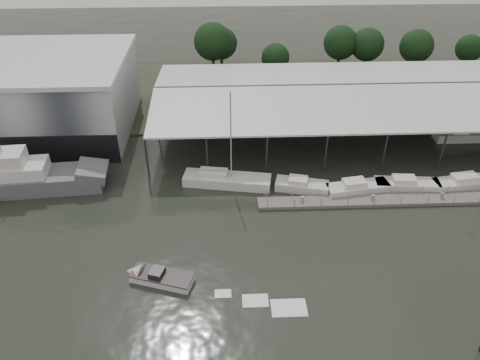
{
  "coord_description": "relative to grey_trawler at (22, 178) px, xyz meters",
  "views": [
    {
      "loc": [
        -2.79,
        -32.08,
        31.91
      ],
      "look_at": [
        -0.96,
        11.48,
        2.5
      ],
      "focal_mm": 35.0,
      "sensor_mm": 36.0,
      "label": 1
    }
  ],
  "objects": [
    {
      "name": "ground",
      "position": [
        26.39,
        -14.32,
        -1.58
      ],
      "size": [
        200.0,
        200.0,
        0.0
      ],
      "primitive_type": "plane",
      "color": "#232921",
      "rests_on": "ground"
    },
    {
      "name": "land_strip_far",
      "position": [
        26.39,
        27.68,
        -1.48
      ],
      "size": [
        140.0,
        30.0,
        0.3
      ],
      "color": "#3C4030",
      "rests_on": "ground"
    },
    {
      "name": "storage_warehouse",
      "position": [
        -1.61,
        15.62,
        3.71
      ],
      "size": [
        24.5,
        20.5,
        10.5
      ],
      "color": "#AEB4BA",
      "rests_on": "ground"
    },
    {
      "name": "covered_boat_shed",
      "position": [
        43.39,
        13.68,
        4.55
      ],
      "size": [
        58.24,
        24.0,
        6.96
      ],
      "color": "white",
      "rests_on": "ground"
    },
    {
      "name": "floating_dock",
      "position": [
        41.39,
        -4.32,
        -1.38
      ],
      "size": [
        28.0,
        2.0,
        1.4
      ],
      "color": "slate",
      "rests_on": "ground"
    },
    {
      "name": "grey_trawler",
      "position": [
        0.0,
        0.0,
        0.0
      ],
      "size": [
        19.65,
        5.85,
        8.84
      ],
      "rotation": [
        0.0,
        0.0,
        0.08
      ],
      "color": "#595E62",
      "rests_on": "ground"
    },
    {
      "name": "white_sailboat",
      "position": [
        23.83,
        0.01,
        -0.94
      ],
      "size": [
        10.69,
        4.35,
        12.15
      ],
      "rotation": [
        0.0,
        0.0,
        -0.17
      ],
      "color": "silver",
      "rests_on": "ground"
    },
    {
      "name": "speedboat_underway",
      "position": [
        17.2,
        -15.36,
        -1.19
      ],
      "size": [
        16.97,
        6.97,
        2.0
      ],
      "rotation": [
        0.0,
        0.0,
        2.83
      ],
      "color": "silver",
      "rests_on": "ground"
    },
    {
      "name": "moored_cruiser_0",
      "position": [
        32.73,
        -1.46,
        -0.97
      ],
      "size": [
        6.52,
        3.66,
        1.7
      ],
      "rotation": [
        0.0,
        0.0,
        -0.25
      ],
      "color": "silver",
      "rests_on": "ground"
    },
    {
      "name": "moored_cruiser_1",
      "position": [
        39.19,
        -2.23,
        -0.97
      ],
      "size": [
        7.65,
        3.34,
        1.7
      ],
      "rotation": [
        0.0,
        0.0,
        0.16
      ],
      "color": "silver",
      "rests_on": "ground"
    },
    {
      "name": "moored_cruiser_2",
      "position": [
        45.18,
        -1.8,
        -0.97
      ],
      "size": [
        7.66,
        2.88,
        1.7
      ],
      "rotation": [
        0.0,
        0.0,
        -0.09
      ],
      "color": "silver",
      "rests_on": "ground"
    },
    {
      "name": "moored_cruiser_3",
      "position": [
        52.51,
        -1.67,
        -0.97
      ],
      "size": [
        8.65,
        3.29,
        1.7
      ],
      "rotation": [
        0.0,
        0.0,
        0.13
      ],
      "color": "silver",
      "rests_on": "ground"
    },
    {
      "name": "horizon_tree_line",
      "position": [
        47.64,
        33.99,
        4.09
      ],
      "size": [
        67.01,
        10.44,
        9.79
      ],
      "color": "#311F15",
      "rests_on": "ground"
    }
  ]
}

